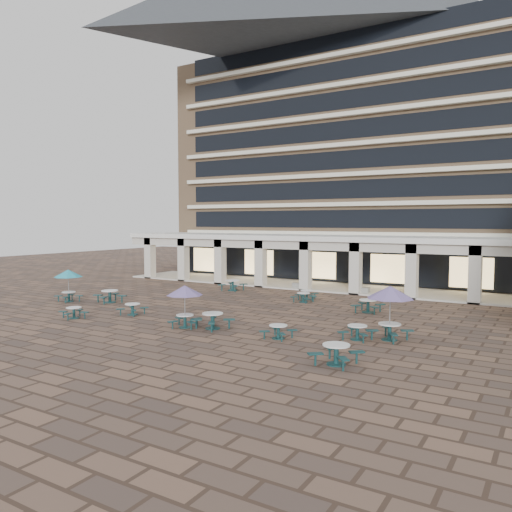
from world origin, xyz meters
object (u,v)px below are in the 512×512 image
at_px(picnic_table_0, 133,308).
at_px(planter_left, 302,284).
at_px(picnic_table_1, 74,312).
at_px(planter_right, 360,288).
at_px(picnic_table_2, 278,330).

xyz_separation_m(picnic_table_0, planter_left, (3.70, 15.47, 0.04)).
bearing_deg(picnic_table_0, picnic_table_1, -134.54).
bearing_deg(planter_right, planter_left, -180.00).
bearing_deg(planter_right, picnic_table_0, -119.26).
bearing_deg(picnic_table_1, picnic_table_2, 30.77).
bearing_deg(planter_left, picnic_table_2, -67.67).
bearing_deg(planter_right, picnic_table_2, -83.98).
relative_size(picnic_table_1, picnic_table_2, 1.15).
relative_size(picnic_table_1, planter_right, 1.17).
xyz_separation_m(picnic_table_1, planter_right, (10.77, 18.01, 0.05)).
height_order(picnic_table_2, planter_right, planter_right).
distance_m(picnic_table_1, picnic_table_2, 12.61).
xyz_separation_m(picnic_table_1, picnic_table_2, (12.49, 1.73, 0.01)).
bearing_deg(planter_left, picnic_table_1, -107.84).
xyz_separation_m(planter_left, planter_right, (4.97, 0.00, -0.01)).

